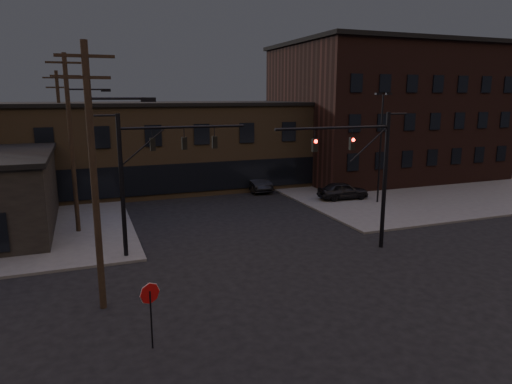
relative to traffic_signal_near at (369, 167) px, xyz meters
The scene contains 15 objects.
ground 8.56m from the traffic_signal_near, 139.97° to the right, with size 140.00×140.00×0.00m, color black.
sidewalk_ne 24.63m from the traffic_signal_near, 46.44° to the left, with size 30.00×30.00×0.15m, color #474744.
building_row 24.12m from the traffic_signal_near, 102.84° to the left, with size 40.00×12.00×8.00m, color #4D3D29.
building_right 27.27m from the traffic_signal_near, 52.26° to the left, with size 22.00×16.00×14.00m, color black.
traffic_signal_near is the anchor object (origin of this frame).
traffic_signal_far 12.57m from the traffic_signal_near, 163.83° to the left, with size 7.12×0.24×8.00m.
stop_sign 15.17m from the traffic_signal_near, 154.10° to the right, with size 0.72×0.33×2.48m.
utility_pole_near 15.03m from the traffic_signal_near, behind, with size 3.70×0.28×11.00m.
utility_pole_mid 18.47m from the traffic_signal_near, 148.97° to the left, with size 3.70×0.28×11.50m.
utility_pole_far 27.33m from the traffic_signal_near, 128.10° to the left, with size 2.20×0.28×11.00m.
lot_light_a 12.21m from the traffic_signal_near, 51.18° to the left, with size 1.50×0.28×9.14m.
lot_light_b 19.92m from the traffic_signal_near, 46.74° to the left, with size 1.50×0.28×9.14m.
parked_car_lot_a 13.44m from the traffic_signal_near, 64.43° to the left, with size 1.76×4.36×1.49m, color black.
parked_car_lot_b 22.38m from the traffic_signal_near, 63.17° to the left, with size 1.73×4.25×1.23m, color silver.
car_crossing 18.86m from the traffic_signal_near, 90.15° to the left, with size 1.80×5.16×1.70m, color black.
Camera 1 is at (-9.81, -17.26, 8.91)m, focal length 32.00 mm.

